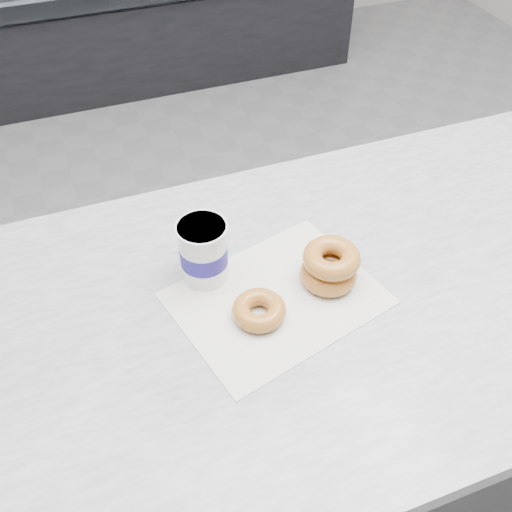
{
  "coord_description": "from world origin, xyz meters",
  "views": [
    {
      "loc": [
        -0.49,
        -1.18,
        1.65
      ],
      "look_at": [
        -0.25,
        -0.53,
        0.96
      ],
      "focal_mm": 40.0,
      "sensor_mm": 36.0,
      "label": 1
    }
  ],
  "objects_px": {
    "counter": "(364,399)",
    "donut_single": "(259,310)",
    "donut_stack": "(330,266)",
    "coffee_cup": "(203,251)"
  },
  "relations": [
    {
      "from": "counter",
      "to": "donut_single",
      "type": "bearing_deg",
      "value": -177.05
    },
    {
      "from": "donut_stack",
      "to": "coffee_cup",
      "type": "distance_m",
      "value": 0.22
    },
    {
      "from": "donut_stack",
      "to": "coffee_cup",
      "type": "height_order",
      "value": "coffee_cup"
    },
    {
      "from": "donut_single",
      "to": "donut_stack",
      "type": "xyz_separation_m",
      "value": [
        0.15,
        0.04,
        0.02
      ]
    },
    {
      "from": "coffee_cup",
      "to": "donut_stack",
      "type": "bearing_deg",
      "value": -9.28
    },
    {
      "from": "counter",
      "to": "donut_single",
      "type": "height_order",
      "value": "donut_single"
    },
    {
      "from": "donut_stack",
      "to": "counter",
      "type": "bearing_deg",
      "value": -9.11
    },
    {
      "from": "donut_single",
      "to": "donut_stack",
      "type": "height_order",
      "value": "donut_stack"
    },
    {
      "from": "counter",
      "to": "coffee_cup",
      "type": "height_order",
      "value": "coffee_cup"
    },
    {
      "from": "donut_stack",
      "to": "coffee_cup",
      "type": "xyz_separation_m",
      "value": [
        -0.2,
        0.09,
        0.02
      ]
    }
  ]
}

